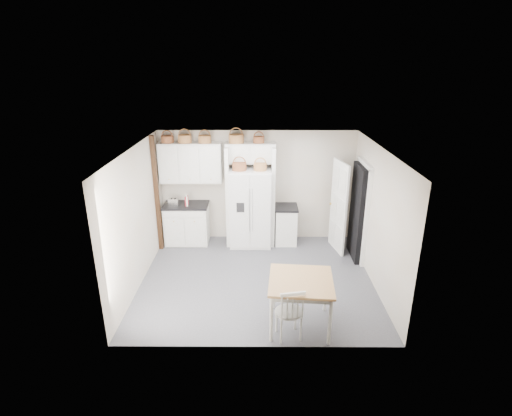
{
  "coord_description": "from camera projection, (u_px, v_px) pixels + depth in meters",
  "views": [
    {
      "loc": [
        0.02,
        -6.92,
        4.08
      ],
      "look_at": [
        -0.02,
        0.4,
        1.35
      ],
      "focal_mm": 28.0,
      "sensor_mm": 36.0,
      "label": 1
    }
  ],
  "objects": [
    {
      "name": "doorway_void",
      "position": [
        358.0,
        213.0,
        8.48
      ],
      "size": [
        0.18,
        0.85,
        2.05
      ],
      "primitive_type": "cube",
      "color": "black",
      "rests_on": "floor"
    },
    {
      "name": "basket_fridge_b",
      "position": [
        260.0,
        167.0,
        8.69
      ],
      "size": [
        0.29,
        0.29,
        0.15
      ],
      "primitive_type": "cylinder",
      "color": "#905C36",
      "rests_on": "refrigerator"
    },
    {
      "name": "trim_post",
      "position": [
        157.0,
        195.0,
        8.73
      ],
      "size": [
        0.09,
        0.09,
        2.6
      ],
      "primitive_type": "cube",
      "color": "black",
      "rests_on": "floor"
    },
    {
      "name": "wall_left",
      "position": [
        137.0,
        218.0,
        7.47
      ],
      "size": [
        0.0,
        4.0,
        4.0
      ],
      "primitive_type": "plane",
      "rotation": [
        1.57,
        0.0,
        1.57
      ],
      "color": "beige",
      "rests_on": "floor"
    },
    {
      "name": "floor",
      "position": [
        257.0,
        279.0,
        7.91
      ],
      "size": [
        4.5,
        4.5,
        0.0
      ],
      "primitive_type": "plane",
      "color": "#3E3F45",
      "rests_on": "ground"
    },
    {
      "name": "basket_upper_c",
      "position": [
        205.0,
        139.0,
        8.78
      ],
      "size": [
        0.28,
        0.28,
        0.16
      ],
      "primitive_type": "cylinder",
      "color": "#905C36",
      "rests_on": "upper_cabinet"
    },
    {
      "name": "basket_upper_b",
      "position": [
        185.0,
        139.0,
        8.78
      ],
      "size": [
        0.3,
        0.3,
        0.18
      ],
      "primitive_type": "cylinder",
      "color": "#905C36",
      "rests_on": "upper_cabinet"
    },
    {
      "name": "wall_right",
      "position": [
        377.0,
        218.0,
        7.45
      ],
      "size": [
        0.0,
        4.0,
        4.0
      ],
      "primitive_type": "plane",
      "rotation": [
        1.57,
        0.0,
        -1.57
      ],
      "color": "beige",
      "rests_on": "floor"
    },
    {
      "name": "refrigerator",
      "position": [
        251.0,
        207.0,
        9.13
      ],
      "size": [
        0.93,
        0.75,
        1.8
      ],
      "primitive_type": "cube",
      "color": "silver",
      "rests_on": "floor"
    },
    {
      "name": "toaster",
      "position": [
        174.0,
        202.0,
        9.1
      ],
      "size": [
        0.23,
        0.14,
        0.16
      ],
      "primitive_type": "cube",
      "rotation": [
        0.0,
        0.0,
        -0.05
      ],
      "color": "silver",
      "rests_on": "counter_left"
    },
    {
      "name": "dining_table",
      "position": [
        300.0,
        303.0,
        6.4
      ],
      "size": [
        1.08,
        1.08,
        0.83
      ],
      "primitive_type": "cube",
      "rotation": [
        0.0,
        0.0,
        -0.08
      ],
      "color": "#A36639",
      "rests_on": "floor"
    },
    {
      "name": "wall_back",
      "position": [
        257.0,
        186.0,
        9.33
      ],
      "size": [
        4.5,
        0.0,
        4.5
      ],
      "primitive_type": "plane",
      "rotation": [
        1.57,
        0.0,
        0.0
      ],
      "color": "beige",
      "rests_on": "floor"
    },
    {
      "name": "fridge_panel_left",
      "position": [
        228.0,
        196.0,
        9.11
      ],
      "size": [
        0.08,
        0.6,
        2.3
      ],
      "primitive_type": "cube",
      "color": "silver",
      "rests_on": "floor"
    },
    {
      "name": "upper_cabinet",
      "position": [
        191.0,
        163.0,
        8.97
      ],
      "size": [
        1.4,
        0.34,
        0.9
      ],
      "primitive_type": "cube",
      "color": "silver",
      "rests_on": "wall_back"
    },
    {
      "name": "fridge_panel_right",
      "position": [
        273.0,
        196.0,
        9.1
      ],
      "size": [
        0.08,
        0.6,
        2.3
      ],
      "primitive_type": "cube",
      "color": "silver",
      "rests_on": "floor"
    },
    {
      "name": "base_cab_right",
      "position": [
        286.0,
        225.0,
        9.35
      ],
      "size": [
        0.49,
        0.59,
        0.86
      ],
      "primitive_type": "cube",
      "color": "silver",
      "rests_on": "floor"
    },
    {
      "name": "basket_fridge_a",
      "position": [
        239.0,
        167.0,
        8.69
      ],
      "size": [
        0.31,
        0.31,
        0.17
      ],
      "primitive_type": "cylinder",
      "color": "brown",
      "rests_on": "refrigerator"
    },
    {
      "name": "cookbook_cream",
      "position": [
        187.0,
        201.0,
        9.06
      ],
      "size": [
        0.07,
        0.16,
        0.23
      ],
      "primitive_type": "cube",
      "rotation": [
        0.0,
        0.0,
        0.23
      ],
      "color": "white",
      "rests_on": "counter_left"
    },
    {
      "name": "ceiling",
      "position": [
        257.0,
        149.0,
        7.0
      ],
      "size": [
        4.5,
        4.5,
        0.0
      ],
      "primitive_type": "plane",
      "color": "white",
      "rests_on": "wall_back"
    },
    {
      "name": "counter_left",
      "position": [
        186.0,
        205.0,
        9.19
      ],
      "size": [
        1.03,
        0.66,
        0.04
      ],
      "primitive_type": "cube",
      "color": "black",
      "rests_on": "base_cab_left"
    },
    {
      "name": "basket_upper_a",
      "position": [
        167.0,
        139.0,
        8.79
      ],
      "size": [
        0.27,
        0.27,
        0.15
      ],
      "primitive_type": "cylinder",
      "color": "brown",
      "rests_on": "upper_cabinet"
    },
    {
      "name": "base_cab_left",
      "position": [
        187.0,
        224.0,
        9.35
      ],
      "size": [
        0.99,
        0.62,
        0.91
      ],
      "primitive_type": "cube",
      "color": "silver",
      "rests_on": "floor"
    },
    {
      "name": "counter_right",
      "position": [
        286.0,
        207.0,
        9.19
      ],
      "size": [
        0.53,
        0.63,
        0.04
      ],
      "primitive_type": "cube",
      "color": "black",
      "rests_on": "base_cab_right"
    },
    {
      "name": "door_slab",
      "position": [
        339.0,
        207.0,
        8.79
      ],
      "size": [
        0.21,
        0.79,
        2.05
      ],
      "primitive_type": "cube",
      "rotation": [
        0.0,
        0.0,
        -1.36
      ],
      "color": "white",
      "rests_on": "floor"
    },
    {
      "name": "basket_bridge_b",
      "position": [
        259.0,
        140.0,
        8.78
      ],
      "size": [
        0.25,
        0.25,
        0.14
      ],
      "primitive_type": "cylinder",
      "color": "brown",
      "rests_on": "bridge_cabinet"
    },
    {
      "name": "bridge_cabinet",
      "position": [
        250.0,
        153.0,
        8.88
      ],
      "size": [
        1.12,
        0.34,
        0.45
      ],
      "primitive_type": "cube",
      "color": "silver",
      "rests_on": "wall_back"
    },
    {
      "name": "cookbook_red",
      "position": [
        187.0,
        201.0,
        9.06
      ],
      "size": [
        0.06,
        0.15,
        0.22
      ],
      "primitive_type": "cube",
      "rotation": [
        0.0,
        0.0,
        -0.19
      ],
      "color": "maroon",
      "rests_on": "counter_left"
    },
    {
      "name": "basket_bridge_a",
      "position": [
        236.0,
        139.0,
        8.77
      ],
      "size": [
        0.33,
        0.33,
        0.19
      ],
      "primitive_type": "cylinder",
      "color": "#905C36",
      "rests_on": "bridge_cabinet"
    },
    {
      "name": "windsor_chair",
      "position": [
        289.0,
        312.0,
        6.11
      ],
      "size": [
        0.51,
        0.48,
        0.9
      ],
      "primitive_type": "cube",
      "rotation": [
        0.0,
        0.0,
        0.19
      ],
      "color": "silver",
      "rests_on": "floor"
    }
  ]
}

